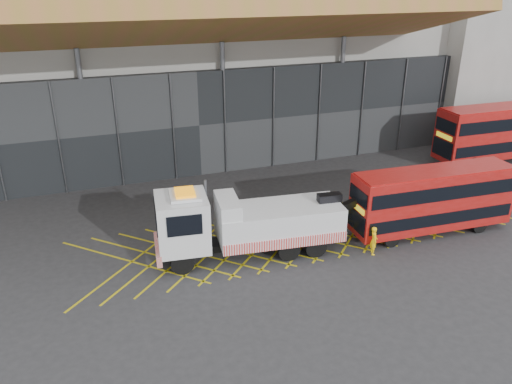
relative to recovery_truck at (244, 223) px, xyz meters
name	(u,v)px	position (x,y,z in m)	size (l,w,h in m)	color
ground_plane	(216,247)	(-1.26, 1.30, -1.96)	(120.00, 120.00, 0.00)	#2B2C2E
road_markings	(304,231)	(4.34, 1.30, -1.96)	(27.96, 7.16, 0.01)	gold
construction_building	(175,46)	(0.66, 19.70, 7.02)	(55.00, 23.97, 18.00)	gray
east_building	(484,24)	(30.74, 17.30, 8.04)	(15.00, 12.00, 20.00)	gray
recovery_truck	(244,223)	(0.00, 0.00, 0.00)	(12.25, 4.07, 4.25)	black
bus_towed	(433,198)	(11.46, -1.30, 0.28)	(10.05, 2.89, 4.04)	#9E0F0C
bus_second	(502,130)	(25.14, 7.36, 0.65)	(11.63, 3.03, 4.70)	#9E0F0C
worker	(374,240)	(6.84, -2.45, -1.12)	(0.61, 0.40, 1.68)	yellow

